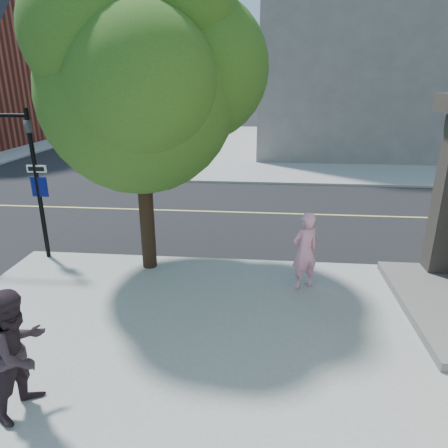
# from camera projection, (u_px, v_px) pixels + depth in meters

# --- Properties ---
(ground) EXTENTS (140.00, 140.00, 0.00)m
(ground) POSITION_uv_depth(u_px,v_px,m) (68.00, 256.00, 11.42)
(ground) COLOR black
(ground) RESTS_ON ground
(road_ew) EXTENTS (140.00, 9.00, 0.01)m
(road_ew) POSITION_uv_depth(u_px,v_px,m) (121.00, 209.00, 15.64)
(road_ew) COLOR black
(road_ew) RESTS_ON ground
(sidewalk_ne) EXTENTS (29.00, 25.00, 0.12)m
(sidewalk_ne) POSITION_uv_depth(u_px,v_px,m) (371.00, 146.00, 30.38)
(sidewalk_ne) COLOR #979795
(sidewalk_ne) RESTS_ON ground
(filler_ne) EXTENTS (18.00, 16.00, 14.00)m
(filler_ne) POSITION_uv_depth(u_px,v_px,m) (389.00, 44.00, 28.46)
(filler_ne) COLOR slate
(filler_ne) RESTS_ON sidewalk_ne
(man_on_phone) EXTENTS (0.79, 0.71, 1.83)m
(man_on_phone) POSITION_uv_depth(u_px,v_px,m) (305.00, 251.00, 9.19)
(man_on_phone) COLOR pink
(man_on_phone) RESTS_ON sidewalk_se
(pedestrian) EXTENTS (0.91, 1.07, 1.92)m
(pedestrian) POSITION_uv_depth(u_px,v_px,m) (20.00, 351.00, 5.69)
(pedestrian) COLOR #2B2027
(pedestrian) RESTS_ON sidewalk_se
(street_tree) EXTENTS (5.53, 5.03, 7.34)m
(street_tree) POSITION_uv_depth(u_px,v_px,m) (143.00, 72.00, 8.98)
(street_tree) COLOR black
(street_tree) RESTS_ON sidewalk_se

